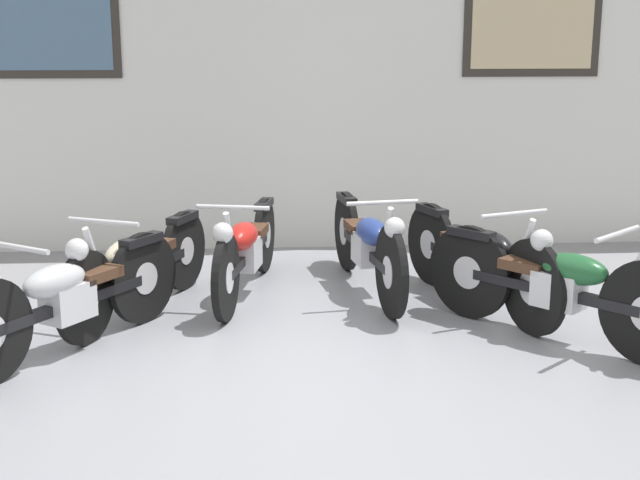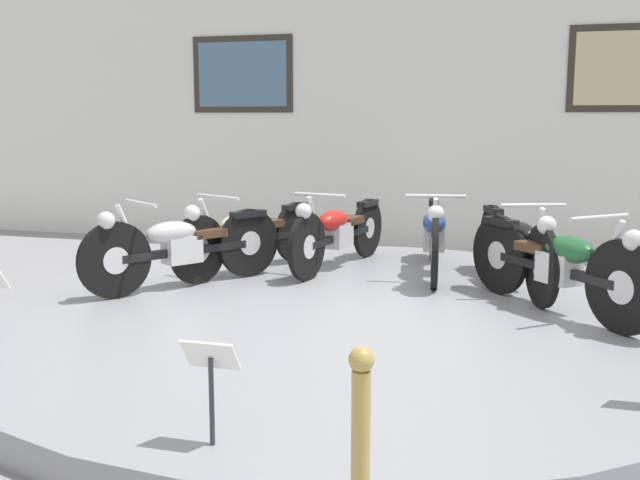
% 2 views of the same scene
% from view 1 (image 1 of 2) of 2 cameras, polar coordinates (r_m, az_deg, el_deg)
% --- Properties ---
extents(ground_plane, '(60.00, 60.00, 0.00)m').
position_cam_1_polar(ground_plane, '(5.67, 0.06, -9.84)').
color(ground_plane, gray).
extents(display_platform, '(5.88, 5.88, 0.20)m').
position_cam_1_polar(display_platform, '(5.63, 0.06, -8.92)').
color(display_platform, gray).
rests_on(display_platform, ground_plane).
extents(back_wall, '(14.00, 0.22, 4.10)m').
position_cam_1_polar(back_wall, '(9.15, -1.69, 12.25)').
color(back_wall, silver).
rests_on(back_wall, ground_plane).
extents(motorcycle_silver, '(1.17, 1.69, 0.80)m').
position_cam_1_polar(motorcycle_silver, '(5.89, -15.86, -3.39)').
color(motorcycle_silver, black).
rests_on(motorcycle_silver, display_platform).
extents(motorcycle_cream, '(0.85, 1.84, 0.79)m').
position_cam_1_polar(motorcycle_cream, '(6.54, -11.71, -1.55)').
color(motorcycle_cream, black).
rests_on(motorcycle_cream, display_platform).
extents(motorcycle_red, '(0.59, 1.95, 0.79)m').
position_cam_1_polar(motorcycle_red, '(6.93, -4.79, -0.48)').
color(motorcycle_red, black).
rests_on(motorcycle_red, display_platform).
extents(motorcycle_blue, '(0.54, 2.01, 0.81)m').
position_cam_1_polar(motorcycle_blue, '(6.97, 3.11, -0.21)').
color(motorcycle_blue, black).
rests_on(motorcycle_blue, display_platform).
extents(motorcycle_black, '(0.77, 1.91, 0.81)m').
position_cam_1_polar(motorcycle_black, '(6.68, 10.26, -1.06)').
color(motorcycle_black, black).
rests_on(motorcycle_black, display_platform).
extents(motorcycle_green, '(1.37, 1.56, 0.81)m').
position_cam_1_polar(motorcycle_green, '(6.09, 15.05, -2.70)').
color(motorcycle_green, black).
rests_on(motorcycle_green, display_platform).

